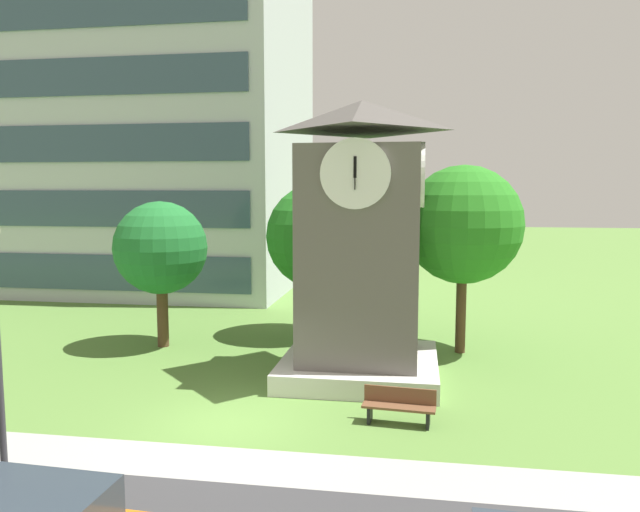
{
  "coord_description": "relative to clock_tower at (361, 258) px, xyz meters",
  "views": [
    {
      "loc": [
        4.54,
        -14.02,
        5.82
      ],
      "look_at": [
        1.42,
        5.3,
        3.62
      ],
      "focal_mm": 33.98,
      "sensor_mm": 36.0,
      "label": 1
    }
  ],
  "objects": [
    {
      "name": "ground_plane",
      "position": [
        -2.86,
        -4.29,
        -3.69
      ],
      "size": [
        160.0,
        160.0,
        0.0
      ],
      "primitive_type": "plane",
      "color": "#567F38"
    },
    {
      "name": "clock_tower",
      "position": [
        0.0,
        0.0,
        0.0
      ],
      "size": [
        4.74,
        4.74,
        8.41
      ],
      "color": "#605B56",
      "rests_on": "ground"
    },
    {
      "name": "tree_streetside",
      "position": [
        3.26,
        3.26,
        0.85
      ],
      "size": [
        4.14,
        4.14,
        6.62
      ],
      "color": "#513823",
      "rests_on": "ground"
    },
    {
      "name": "kerb_strip",
      "position": [
        -2.86,
        -6.53,
        -3.69
      ],
      "size": [
        120.0,
        1.6,
        0.01
      ],
      "primitive_type": "cube",
      "color": "#9E9E99",
      "rests_on": "ground"
    },
    {
      "name": "tree_near_tower",
      "position": [
        -2.09,
        4.92,
        0.25
      ],
      "size": [
        4.14,
        4.14,
        6.02
      ],
      "color": "#513823",
      "rests_on": "ground"
    },
    {
      "name": "office_building",
      "position": [
        -14.81,
        16.24,
        5.91
      ],
      "size": [
        18.72,
        13.22,
        19.2
      ],
      "color": "#B7BCC6",
      "rests_on": "ground"
    },
    {
      "name": "park_bench",
      "position": [
        1.32,
        -3.71,
        -3.23
      ],
      "size": [
        1.84,
        0.65,
        0.88
      ],
      "color": "brown",
      "rests_on": "ground"
    },
    {
      "name": "tree_by_building",
      "position": [
        -7.52,
        2.35,
        -0.05
      ],
      "size": [
        3.37,
        3.37,
        5.35
      ],
      "color": "#513823",
      "rests_on": "ground"
    }
  ]
}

